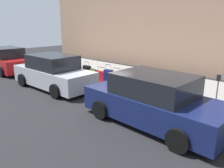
# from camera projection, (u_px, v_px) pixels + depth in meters

# --- Properties ---
(ground_plane) EXTENTS (40.00, 40.00, 0.00)m
(ground_plane) POSITION_uv_depth(u_px,v_px,m) (99.00, 88.00, 10.96)
(ground_plane) COLOR black
(sidewalk_curb) EXTENTS (18.00, 5.00, 0.14)m
(sidewalk_curb) POSITION_uv_depth(u_px,v_px,m) (131.00, 78.00, 12.68)
(sidewalk_curb) COLOR gray
(sidewalk_curb) RESTS_ON ground_plane
(suitcase_teal_0) EXTENTS (0.41, 0.21, 0.81)m
(suitcase_teal_0) POSITION_uv_depth(u_px,v_px,m) (184.00, 96.00, 8.51)
(suitcase_teal_0) COLOR #0F606B
(suitcase_teal_0) RESTS_ON sidewalk_curb
(suitcase_navy_1) EXTENTS (0.40, 0.23, 0.92)m
(suitcase_navy_1) POSITION_uv_depth(u_px,v_px,m) (171.00, 92.00, 8.75)
(suitcase_navy_1) COLOR navy
(suitcase_navy_1) RESTS_ON sidewalk_curb
(suitcase_red_2) EXTENTS (0.50, 0.21, 1.00)m
(suitcase_red_2) POSITION_uv_depth(u_px,v_px,m) (161.00, 89.00, 9.17)
(suitcase_red_2) COLOR red
(suitcase_red_2) RESTS_ON sidewalk_curb
(suitcase_olive_3) EXTENTS (0.40, 0.24, 1.06)m
(suitcase_olive_3) POSITION_uv_depth(u_px,v_px,m) (150.00, 86.00, 9.50)
(suitcase_olive_3) COLOR #59601E
(suitcase_olive_3) RESTS_ON sidewalk_curb
(suitcase_black_4) EXTENTS (0.42, 0.25, 0.82)m
(suitcase_black_4) POSITION_uv_depth(u_px,v_px,m) (139.00, 87.00, 9.77)
(suitcase_black_4) COLOR black
(suitcase_black_4) RESTS_ON sidewalk_curb
(suitcase_silver_5) EXTENTS (0.39, 0.24, 0.83)m
(suitcase_silver_5) POSITION_uv_depth(u_px,v_px,m) (133.00, 84.00, 10.18)
(suitcase_silver_5) COLOR #9EA0A8
(suitcase_silver_5) RESTS_ON sidewalk_curb
(suitcase_maroon_6) EXTENTS (0.36, 0.22, 0.57)m
(suitcase_maroon_6) POSITION_uv_depth(u_px,v_px,m) (124.00, 83.00, 10.43)
(suitcase_maroon_6) COLOR maroon
(suitcase_maroon_6) RESTS_ON sidewalk_curb
(suitcase_teal_7) EXTENTS (0.49, 0.24, 0.91)m
(suitcase_teal_7) POSITION_uv_depth(u_px,v_px,m) (117.00, 80.00, 10.78)
(suitcase_teal_7) COLOR #0F606B
(suitcase_teal_7) RESTS_ON sidewalk_curb
(suitcase_navy_8) EXTENTS (0.43, 0.26, 1.02)m
(suitcase_navy_8) POSITION_uv_depth(u_px,v_px,m) (108.00, 77.00, 11.09)
(suitcase_navy_8) COLOR navy
(suitcase_navy_8) RESTS_ON sidewalk_curb
(suitcase_red_9) EXTENTS (0.51, 0.27, 0.81)m
(suitcase_red_9) POSITION_uv_depth(u_px,v_px,m) (101.00, 77.00, 11.49)
(suitcase_red_9) COLOR red
(suitcase_red_9) RESTS_ON sidewalk_curb
(suitcase_olive_10) EXTENTS (0.42, 0.28, 0.66)m
(suitcase_olive_10) POSITION_uv_depth(u_px,v_px,m) (94.00, 75.00, 11.81)
(suitcase_olive_10) COLOR #59601E
(suitcase_olive_10) RESTS_ON sidewalk_curb
(suitcase_black_11) EXTENTS (0.44, 0.28, 0.98)m
(suitcase_black_11) POSITION_uv_depth(u_px,v_px,m) (87.00, 72.00, 12.10)
(suitcase_black_11) COLOR black
(suitcase_black_11) RESTS_ON sidewalk_curb
(fire_hydrant) EXTENTS (0.39, 0.21, 0.71)m
(fire_hydrant) POSITION_uv_depth(u_px,v_px,m) (77.00, 70.00, 12.80)
(fire_hydrant) COLOR red
(fire_hydrant) RESTS_ON sidewalk_curb
(bollard_post) EXTENTS (0.16, 0.16, 0.94)m
(bollard_post) POSITION_uv_depth(u_px,v_px,m) (70.00, 67.00, 12.98)
(bollard_post) COLOR #333338
(bollard_post) RESTS_ON sidewalk_curb
(parking_meter) EXTENTS (0.12, 0.09, 1.27)m
(parking_meter) POSITION_uv_depth(u_px,v_px,m) (218.00, 87.00, 7.74)
(parking_meter) COLOR slate
(parking_meter) RESTS_ON sidewalk_curb
(parked_car_navy_0) EXTENTS (4.63, 2.20, 1.61)m
(parked_car_navy_0) POSITION_uv_depth(u_px,v_px,m) (153.00, 101.00, 7.00)
(parked_car_navy_0) COLOR #141E4C
(parked_car_navy_0) RESTS_ON ground_plane
(parked_car_silver_1) EXTENTS (4.68, 2.11, 1.64)m
(parked_car_silver_1) POSITION_uv_depth(u_px,v_px,m) (53.00, 73.00, 10.88)
(parked_car_silver_1) COLOR #B2B5BA
(parked_car_silver_1) RESTS_ON ground_plane
(parked_car_red_2) EXTENTS (4.41, 2.04, 1.59)m
(parked_car_red_2) POSITION_uv_depth(u_px,v_px,m) (7.00, 60.00, 14.60)
(parked_car_red_2) COLOR #AD1619
(parked_car_red_2) RESTS_ON ground_plane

